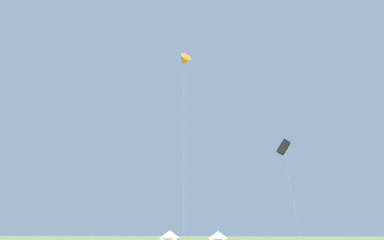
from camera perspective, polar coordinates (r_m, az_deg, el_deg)
The scene contains 4 objects.
kite_orange_delta at distance 55.70m, azimuth -1.35°, elevation 9.99°, with size 2.79×3.63×29.82m.
kite_black_box at distance 62.04m, azimuth 15.16°, elevation -4.44°, with size 2.66×2.15×17.87m.
festival_tent_left at distance 67.76m, azimuth -3.76°, elevation -19.01°, with size 3.84×3.84×2.50m.
festival_tent_right at distance 66.65m, azimuth 4.43°, elevation -19.06°, with size 3.66×3.66×2.38m.
Camera 1 is at (4.55, -3.56, 2.20)m, focal length 31.68 mm.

